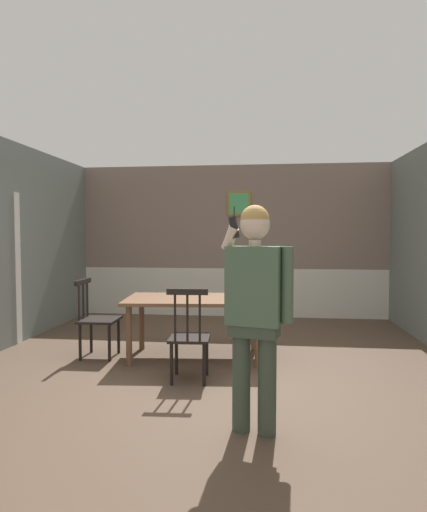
# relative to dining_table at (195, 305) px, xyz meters

# --- Properties ---
(ground_plane) EXTENTS (7.75, 7.75, 0.00)m
(ground_plane) POSITION_rel_dining_table_xyz_m (0.25, -0.72, -0.66)
(ground_plane) COLOR brown
(room_back_partition) EXTENTS (5.74, 0.17, 2.79)m
(room_back_partition) POSITION_rel_dining_table_xyz_m (0.25, 2.80, 0.69)
(room_back_partition) COLOR gray
(room_back_partition) RESTS_ON ground_plane
(dining_table) EXTENTS (1.75, 1.07, 0.74)m
(dining_table) POSITION_rel_dining_table_xyz_m (0.00, 0.00, 0.00)
(dining_table) COLOR brown
(dining_table) RESTS_ON ground_plane
(chair_near_window) EXTENTS (0.46, 0.46, 0.97)m
(chair_near_window) POSITION_rel_dining_table_xyz_m (-1.22, -0.10, -0.18)
(chair_near_window) COLOR black
(chair_near_window) RESTS_ON ground_plane
(chair_by_doorway) EXTENTS (0.43, 0.43, 0.98)m
(chair_by_doorway) POSITION_rel_dining_table_xyz_m (0.07, -0.85, -0.19)
(chair_by_doorway) COLOR black
(chair_by_doorway) RESTS_ON ground_plane
(person_figure) EXTENTS (0.56, 0.31, 1.74)m
(person_figure) POSITION_rel_dining_table_xyz_m (0.76, -1.93, 0.35)
(person_figure) COLOR #3A493A
(person_figure) RESTS_ON ground_plane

